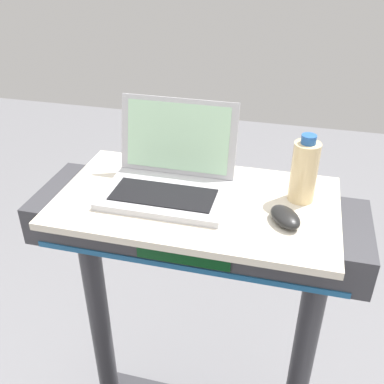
# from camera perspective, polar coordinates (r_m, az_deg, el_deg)

# --- Properties ---
(desk_board) EXTENTS (0.74, 0.42, 0.02)m
(desk_board) POSITION_cam_1_polar(r_m,az_deg,el_deg) (1.19, 0.59, -1.27)
(desk_board) COLOR beige
(desk_board) RESTS_ON treadmill_base
(laptop) EXTENTS (0.33, 0.26, 0.22)m
(laptop) POSITION_cam_1_polar(r_m,az_deg,el_deg) (1.20, -2.89, 2.17)
(laptop) COLOR #B7B7BC
(laptop) RESTS_ON desk_board
(computer_mouse) EXTENTS (0.10, 0.12, 0.03)m
(computer_mouse) POSITION_cam_1_polar(r_m,az_deg,el_deg) (1.10, 11.80, -3.13)
(computer_mouse) COLOR black
(computer_mouse) RESTS_ON desk_board
(water_bottle) EXTENTS (0.07, 0.07, 0.18)m
(water_bottle) POSITION_cam_1_polar(r_m,az_deg,el_deg) (1.17, 14.11, 2.63)
(water_bottle) COLOR beige
(water_bottle) RESTS_ON desk_board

